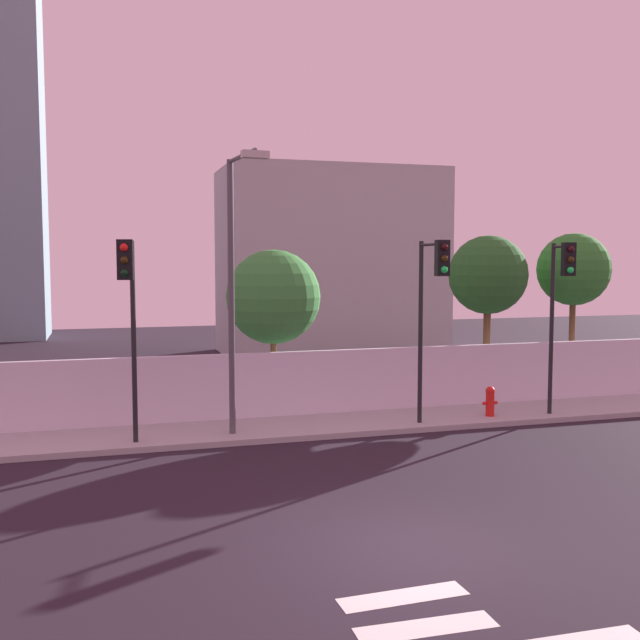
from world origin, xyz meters
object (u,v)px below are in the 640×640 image
Objects in this scene: traffic_light_center at (129,298)px; traffic_light_left at (561,291)px; roadside_tree_leftmost at (273,297)px; roadside_tree_midright at (574,270)px; traffic_light_right at (432,292)px; fire_hydrant at (490,400)px; street_lamp_curbside at (235,272)px; roadside_tree_midleft at (488,276)px.

traffic_light_left is at bearing 0.39° from traffic_light_center.
traffic_light_left is at bearing -24.60° from roadside_tree_leftmost.
traffic_light_right is at bearing -152.39° from roadside_tree_midright.
traffic_light_right is 0.90× the size of roadside_tree_midright.
fire_hydrant is at bearing 159.29° from traffic_light_left.
traffic_light_center is 5.74× the size of fire_hydrant.
street_lamp_curbside is (2.52, 0.44, 0.57)m from traffic_light_center.
street_lamp_curbside reaches higher than traffic_light_left.
fire_hydrant is at bearing 4.31° from traffic_light_center.
roadside_tree_midright is at bearing 50.10° from traffic_light_left.
traffic_light_left is 0.91× the size of roadside_tree_midleft.
traffic_light_left is at bearing -129.90° from roadside_tree_midright.
roadside_tree_midleft is at bearing 95.96° from traffic_light_left.
roadside_tree_midleft reaches higher than fire_hydrant.
street_lamp_curbside is 8.12m from fire_hydrant.
street_lamp_curbside is 3.51m from roadside_tree_leftmost.
roadside_tree_leftmost is (4.18, 3.44, -0.22)m from traffic_light_center.
traffic_light_right is at bearing -46.42° from roadside_tree_leftmost.
roadside_tree_midright is (10.15, 0.00, 0.74)m from roadside_tree_leftmost.
traffic_light_right is at bearing -159.29° from fire_hydrant.
traffic_light_left reaches higher than traffic_light_center.
traffic_light_left is at bearing -2.30° from street_lamp_curbside.
traffic_light_center is 0.89× the size of roadside_tree_midright.
traffic_light_left is 0.90× the size of roadside_tree_midright.
fire_hydrant is (-1.74, 0.66, -3.06)m from traffic_light_left.
roadside_tree_midright reaches higher than roadside_tree_midleft.
roadside_tree_leftmost is (1.66, 3.00, -0.79)m from street_lamp_curbside.
roadside_tree_midright is at bearing 27.61° from traffic_light_right.
roadside_tree_midright reaches higher than traffic_light_center.
roadside_tree_leftmost is at bearing 39.43° from traffic_light_center.
traffic_light_right is at bearing -0.80° from traffic_light_center.
street_lamp_curbside is at bearing -118.90° from roadside_tree_leftmost.
traffic_light_center is 11.69m from roadside_tree_midleft.
fire_hydrant is at bearing 2.34° from street_lamp_curbside.
street_lamp_curbside reaches higher than roadside_tree_midright.
traffic_light_center is at bearing -175.69° from fire_hydrant.
traffic_light_right is 3.91m from fire_hydrant.
traffic_light_left is 0.99× the size of traffic_light_right.
roadside_tree_midright is at bearing 30.71° from fire_hydrant.
traffic_light_left is 3.40m from roadside_tree_midleft.
fire_hydrant is (9.78, 0.74, -3.06)m from traffic_light_center.
traffic_light_center is at bearing -162.89° from roadside_tree_midleft.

